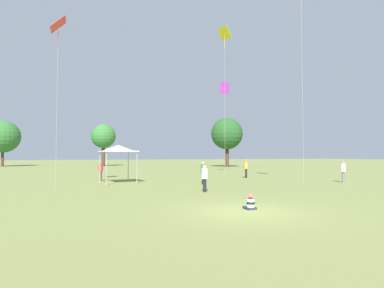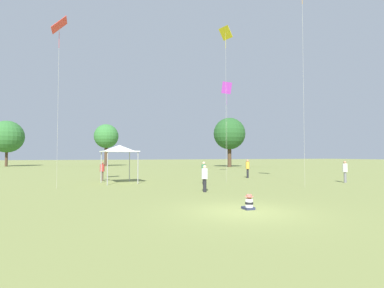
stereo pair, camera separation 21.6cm
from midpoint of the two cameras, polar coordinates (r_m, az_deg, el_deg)
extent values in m
plane|color=olive|center=(12.20, 10.12, -12.55)|extent=(300.00, 300.00, 0.00)
cube|color=#282D47|center=(12.73, 11.13, -11.88)|extent=(0.40, 0.49, 0.10)
cylinder|color=white|center=(12.62, 11.32, -10.97)|extent=(0.32, 0.32, 0.33)
cylinder|color=black|center=(12.62, 11.32, -10.97)|extent=(0.33, 0.33, 0.09)
sphere|color=brown|center=(12.59, 11.31, -9.82)|extent=(0.21, 0.21, 0.21)
cylinder|color=#E0665B|center=(12.58, 11.31, -9.80)|extent=(0.35, 0.35, 0.01)
cylinder|color=#E0665B|center=(12.58, 11.31, -9.61)|extent=(0.21, 0.21, 0.09)
cylinder|color=black|center=(18.17, 2.78, -7.89)|extent=(0.29, 0.29, 0.79)
cylinder|color=silver|center=(18.11, 2.78, -5.66)|extent=(0.52, 0.52, 0.63)
sphere|color=#DBAD89|center=(18.09, 2.77, -4.38)|extent=(0.21, 0.21, 0.21)
cylinder|color=black|center=(29.90, 10.76, -5.53)|extent=(0.22, 0.22, 0.88)
cylinder|color=gold|center=(29.87, 10.75, -4.01)|extent=(0.40, 0.40, 0.70)
sphere|color=#A37556|center=(29.86, 10.74, -3.15)|extent=(0.24, 0.24, 0.24)
cylinder|color=slate|center=(27.36, 27.35, -5.66)|extent=(0.28, 0.28, 0.86)
cylinder|color=silver|center=(27.32, 27.32, -4.04)|extent=(0.51, 0.51, 0.68)
sphere|color=#A37556|center=(27.31, 27.30, -3.12)|extent=(0.23, 0.23, 0.23)
cylinder|color=brown|center=(27.18, -16.53, -5.90)|extent=(0.29, 0.29, 0.81)
cylinder|color=#B23833|center=(27.14, -16.51, -4.37)|extent=(0.53, 0.53, 0.64)
sphere|color=brown|center=(27.13, -16.51, -3.49)|extent=(0.22, 0.22, 0.22)
cylinder|color=black|center=(23.01, 2.55, -6.63)|extent=(0.28, 0.28, 0.84)
cylinder|color=#387A51|center=(22.96, 2.54, -4.75)|extent=(0.51, 0.51, 0.67)
sphere|color=#DBAD89|center=(22.94, 2.54, -3.67)|extent=(0.23, 0.23, 0.23)
cube|color=white|center=(24.49, -13.43, -1.38)|extent=(2.95, 2.95, 0.08)
cone|color=white|center=(24.49, -13.42, -0.74)|extent=(2.81, 2.81, 0.47)
cylinder|color=#99999E|center=(25.39, -16.68, -4.27)|extent=(0.07, 0.07, 2.49)
cylinder|color=#99999E|center=(25.94, -11.59, -4.27)|extent=(0.07, 0.07, 2.49)
cylinder|color=#99999E|center=(23.10, -15.55, -4.49)|extent=(0.07, 0.07, 2.49)
cylinder|color=#99999E|center=(23.71, -10.00, -4.48)|extent=(0.07, 0.07, 2.49)
cube|color=#B738C6|center=(37.70, 6.80, 10.57)|extent=(1.46, 0.62, 1.39)
cylinder|color=#B738C6|center=(37.44, 6.80, 8.66)|extent=(0.02, 0.02, 1.58)
cylinder|color=#BCB7A8|center=(36.90, 6.83, 2.58)|extent=(0.01, 0.01, 10.52)
cylinder|color=#BCB7A8|center=(23.14, 20.70, 11.87)|extent=(0.01, 0.01, 15.53)
cube|color=yellow|center=(27.33, 6.66, 20.26)|extent=(0.97, 1.23, 0.89)
cylinder|color=yellow|center=(27.01, 6.67, 18.57)|extent=(0.02, 0.02, 0.97)
cylinder|color=#BCB7A8|center=(25.59, 6.72, 7.08)|extent=(0.01, 0.01, 12.63)
cube|color=red|center=(23.52, -23.70, 20.02)|extent=(0.95, 1.30, 0.91)
cylinder|color=red|center=(23.16, -23.74, 17.72)|extent=(0.02, 0.02, 1.11)
cylinder|color=#BCB7A8|center=(22.05, -23.92, 6.63)|extent=(0.01, 0.01, 11.02)
cylinder|color=#473323|center=(64.61, -15.96, -1.91)|extent=(0.69, 0.69, 4.85)
sphere|color=#337033|center=(64.74, -15.92, 1.45)|extent=(4.99, 4.99, 4.99)
cylinder|color=#473323|center=(70.61, -31.78, -1.94)|extent=(0.51, 0.51, 4.23)
sphere|color=#2D662D|center=(70.71, -31.72, 1.21)|extent=(6.44, 6.44, 6.44)
cylinder|color=#473323|center=(57.74, 7.26, -2.02)|extent=(0.74, 0.74, 4.73)
sphere|color=#235123|center=(57.89, 7.24, 1.98)|extent=(6.08, 6.08, 6.08)
camera|label=1|loc=(0.11, -89.65, -0.01)|focal=28.00mm
camera|label=2|loc=(0.11, 90.35, 0.01)|focal=28.00mm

